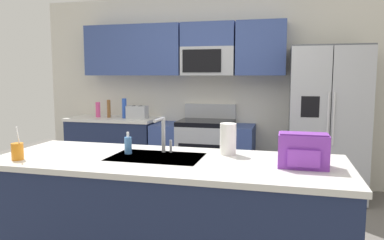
% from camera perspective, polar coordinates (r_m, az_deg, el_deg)
% --- Properties ---
extents(kitchen_wall_unit, '(5.20, 0.43, 2.60)m').
position_cam_1_polar(kitchen_wall_unit, '(5.22, 2.08, 6.58)').
color(kitchen_wall_unit, silver).
rests_on(kitchen_wall_unit, ground).
extents(back_counter, '(1.27, 0.63, 0.90)m').
position_cam_1_polar(back_counter, '(5.49, -11.90, -4.28)').
color(back_counter, '#1E2A4D').
rests_on(back_counter, ground).
extents(range_oven, '(1.36, 0.61, 1.10)m').
position_cam_1_polar(range_oven, '(5.05, 1.75, -5.19)').
color(range_oven, '#B7BABF').
rests_on(range_oven, ground).
extents(refrigerator, '(0.90, 0.76, 1.85)m').
position_cam_1_polar(refrigerator, '(4.81, 20.06, -0.40)').
color(refrigerator, '#4C4F54').
rests_on(refrigerator, ground).
extents(island_counter, '(2.55, 0.94, 0.90)m').
position_cam_1_polar(island_counter, '(2.84, -3.81, -14.83)').
color(island_counter, '#1E2A4D').
rests_on(island_counter, ground).
extents(toaster, '(0.28, 0.16, 0.18)m').
position_cam_1_polar(toaster, '(5.20, -8.44, 1.19)').
color(toaster, '#B7BABF').
rests_on(toaster, back_counter).
extents(pepper_mill, '(0.05, 0.05, 0.25)m').
position_cam_1_polar(pepper_mill, '(5.44, -12.70, 1.72)').
color(pepper_mill, brown).
rests_on(pepper_mill, back_counter).
extents(bottle_pink, '(0.07, 0.07, 0.22)m').
position_cam_1_polar(bottle_pink, '(5.51, -14.29, 1.56)').
color(bottle_pink, '#EA4C93').
rests_on(bottle_pink, back_counter).
extents(bottle_blue, '(0.06, 0.06, 0.28)m').
position_cam_1_polar(bottle_blue, '(5.29, -10.39, 1.78)').
color(bottle_blue, blue).
rests_on(bottle_blue, back_counter).
extents(sink_faucet, '(0.08, 0.21, 0.28)m').
position_cam_1_polar(sink_faucet, '(2.88, -4.50, -1.81)').
color(sink_faucet, '#B7BABF').
rests_on(sink_faucet, island_counter).
extents(drink_cup_orange, '(0.08, 0.08, 0.24)m').
position_cam_1_polar(drink_cup_orange, '(2.94, -25.29, -4.37)').
color(drink_cup_orange, orange).
rests_on(drink_cup_orange, island_counter).
extents(soap_dispenser, '(0.06, 0.06, 0.17)m').
position_cam_1_polar(soap_dispenser, '(2.90, -9.82, -3.83)').
color(soap_dispenser, '#4C8CD8').
rests_on(soap_dispenser, island_counter).
extents(paper_towel_roll, '(0.12, 0.12, 0.24)m').
position_cam_1_polar(paper_towel_roll, '(2.84, 5.58, -2.92)').
color(paper_towel_roll, white).
rests_on(paper_towel_roll, island_counter).
extents(backpack, '(0.32, 0.22, 0.23)m').
position_cam_1_polar(backpack, '(2.55, 16.75, -4.40)').
color(backpack, purple).
rests_on(backpack, island_counter).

